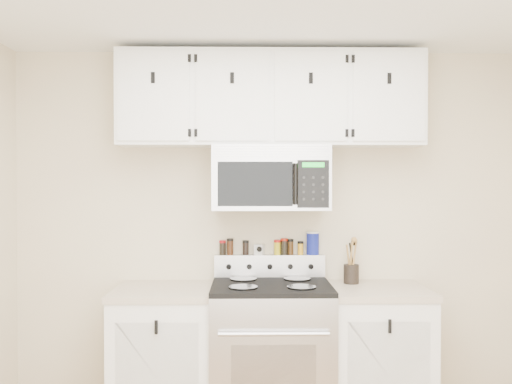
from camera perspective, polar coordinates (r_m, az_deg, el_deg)
The scene contains 16 objects.
back_wall at distance 3.97m, azimuth 1.35°, elevation -4.08°, with size 3.50×0.01×2.50m, color beige.
range at distance 3.81m, azimuth 1.53°, elevation -16.02°, with size 0.76×0.65×1.10m.
base_cabinet_left at distance 3.87m, azimuth -9.16°, elevation -16.15°, with size 0.64×0.62×0.92m.
base_cabinet_right at distance 3.93m, azimuth 12.04°, elevation -15.91°, with size 0.64×0.62×0.92m.
microwave at distance 3.77m, azimuth 1.47°, elevation 1.42°, with size 0.76×0.44×0.42m.
upper_cabinets at distance 3.83m, azimuth 1.45°, elevation 9.22°, with size 2.00×0.35×0.62m.
utensil_crock at distance 3.92m, azimuth 9.50°, elevation -7.93°, with size 0.10×0.10×0.30m.
kitchen_timer at distance 3.95m, azimuth 0.34°, elevation -5.77°, with size 0.06×0.05×0.07m, color silver.
salt_canister at distance 3.97m, azimuth 5.69°, elevation -5.10°, with size 0.09×0.09×0.16m.
spice_jar_0 at distance 3.95m, azimuth -3.37°, elevation -5.56°, with size 0.05×0.05×0.10m.
spice_jar_1 at distance 3.95m, azimuth -2.60°, elevation -5.47°, with size 0.04×0.04×0.11m.
spice_jar_2 at distance 3.95m, azimuth -1.04°, elevation -5.57°, with size 0.04×0.04×0.10m.
spice_jar_3 at distance 3.95m, azimuth 2.15°, elevation -5.54°, with size 0.05×0.05×0.10m.
spice_jar_4 at distance 3.95m, azimuth 2.85°, elevation -5.46°, with size 0.05×0.05×0.11m.
spice_jar_5 at distance 3.96m, azimuth 3.47°, elevation -5.50°, with size 0.04×0.04×0.11m.
spice_jar_6 at distance 3.96m, azimuth 4.47°, elevation -5.59°, with size 0.04×0.04×0.09m.
Camera 1 is at (-0.16, -2.21, 1.60)m, focal length 40.00 mm.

